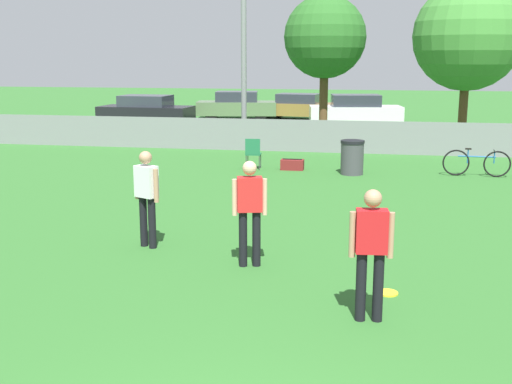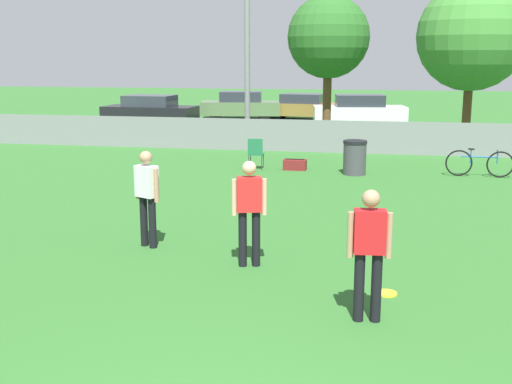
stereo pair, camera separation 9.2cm
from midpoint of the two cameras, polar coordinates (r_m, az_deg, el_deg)
fence_backline at (r=21.86m, az=8.37°, el=4.87°), size 27.46×0.07×1.21m
light_pole at (r=24.20m, az=-0.68°, el=15.63°), size 0.90×0.36×8.00m
tree_near_pole at (r=24.48m, az=6.56°, el=13.48°), size 3.05×3.05×5.43m
tree_far_right at (r=24.76m, az=18.74°, el=12.96°), size 3.90×3.90×5.86m
player_defender_red at (r=7.90m, az=10.36°, el=-4.78°), size 0.54×0.26×1.66m
player_thrower_red at (r=9.83m, az=-0.33°, el=-1.26°), size 0.52×0.31×1.66m
player_receiver_white at (r=10.99m, az=-9.42°, el=-0.01°), size 0.49×0.37×1.66m
frisbee_disc at (r=9.13m, az=11.83°, el=-8.80°), size 0.29×0.29×0.03m
folding_chair_sideline at (r=18.50m, az=0.11°, el=3.61°), size 0.45×0.46×0.90m
bicycle_sideline at (r=18.41m, az=19.39°, el=2.43°), size 1.79×0.44×0.77m
trash_bin at (r=17.91m, az=8.91°, el=3.06°), size 0.66×0.66×0.95m
gear_bag_sideline at (r=18.52m, az=3.62°, el=2.44°), size 0.65×0.36×0.32m
parked_car_dark at (r=31.32m, az=-9.31°, el=7.18°), size 4.47×2.05×1.39m
parked_car_olive at (r=33.66m, az=-1.26°, el=7.69°), size 4.30×2.28×1.42m
parked_car_tan at (r=33.40m, az=4.22°, el=7.57°), size 4.17×2.16×1.32m
parked_car_white at (r=30.83m, az=9.26°, el=7.14°), size 4.49×2.37×1.44m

